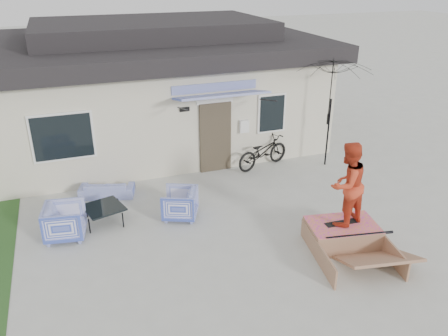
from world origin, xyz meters
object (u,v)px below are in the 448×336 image
object	(u,v)px
loveseat	(107,187)
skateboard	(342,222)
skate_ramp	(342,234)
armchair_right	(180,202)
coffee_table	(104,214)
bicycle	(263,148)
skater	(347,183)
patio_umbrella	(330,110)
armchair_left	(65,220)

from	to	relation	value
loveseat	skateboard	xyz separation A→B (m)	(4.62, -4.06, 0.24)
skate_ramp	armchair_right	bearing A→B (deg)	152.68
coffee_table	skateboard	world-z (taller)	skateboard
bicycle	armchair_right	bearing A→B (deg)	105.93
bicycle	skate_ramp	size ratio (longest dim) A/B	0.95
bicycle	skateboard	size ratio (longest dim) A/B	2.40
loveseat	skater	xyz separation A→B (m)	(4.62, -4.06, 1.20)
loveseat	patio_umbrella	size ratio (longest dim) A/B	0.57
patio_umbrella	coffee_table	bearing A→B (deg)	-170.10
armchair_right	skateboard	bearing A→B (deg)	76.99
loveseat	patio_umbrella	distance (m)	6.79
armchair_left	skater	size ratio (longest dim) A/B	0.47
armchair_left	loveseat	bearing A→B (deg)	-23.22
skateboard	skater	size ratio (longest dim) A/B	0.42
armchair_left	skateboard	bearing A→B (deg)	-102.68
skate_ramp	skateboard	world-z (taller)	skateboard
armchair_right	patio_umbrella	bearing A→B (deg)	131.24
armchair_left	patio_umbrella	size ratio (longest dim) A/B	0.36
armchair_right	coffee_table	xyz separation A→B (m)	(-1.77, 0.38, -0.20)
skater	armchair_right	bearing A→B (deg)	-53.95
patio_umbrella	skater	world-z (taller)	skater
loveseat	skate_ramp	world-z (taller)	loveseat
armchair_right	bicycle	xyz separation A→B (m)	(3.17, 2.10, 0.19)
loveseat	bicycle	xyz separation A→B (m)	(4.72, 0.35, 0.32)
armchair_left	bicycle	bearing A→B (deg)	-60.90
bicycle	patio_umbrella	distance (m)	2.28
coffee_table	patio_umbrella	size ratio (longest dim) A/B	0.34
patio_umbrella	loveseat	bearing A→B (deg)	178.48
coffee_table	skater	size ratio (longest dim) A/B	0.46
loveseat	armchair_right	distance (m)	2.35
coffee_table	patio_umbrella	bearing A→B (deg)	9.90
loveseat	bicycle	bearing A→B (deg)	-158.90
armchair_left	skateboard	xyz separation A→B (m)	(5.73, -2.34, 0.08)
loveseat	patio_umbrella	xyz separation A→B (m)	(6.62, -0.18, 1.47)
skate_ramp	skateboard	bearing A→B (deg)	90.00
patio_umbrella	armchair_right	bearing A→B (deg)	-162.74
loveseat	bicycle	distance (m)	4.75
skateboard	patio_umbrella	bearing A→B (deg)	65.37
loveseat	skater	world-z (taller)	skater
coffee_table	patio_umbrella	distance (m)	7.12
skater	loveseat	bearing A→B (deg)	-58.27
bicycle	skater	world-z (taller)	skater
armchair_right	skater	size ratio (longest dim) A/B	0.44
loveseat	bicycle	world-z (taller)	bicycle
coffee_table	skateboard	xyz separation A→B (m)	(4.84, -2.69, 0.31)
armchair_left	skater	xyz separation A→B (m)	(5.73, -2.34, 1.04)
armchair_right	bicycle	distance (m)	3.81
patio_umbrella	bicycle	bearing A→B (deg)	164.53
bicycle	skater	size ratio (longest dim) A/B	1.01
coffee_table	armchair_left	bearing A→B (deg)	-158.25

